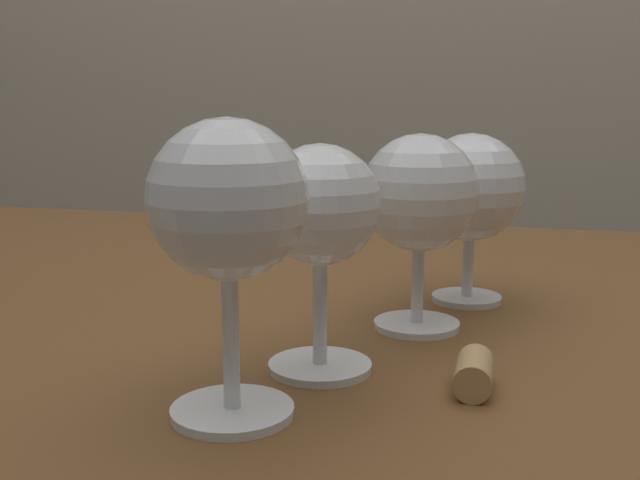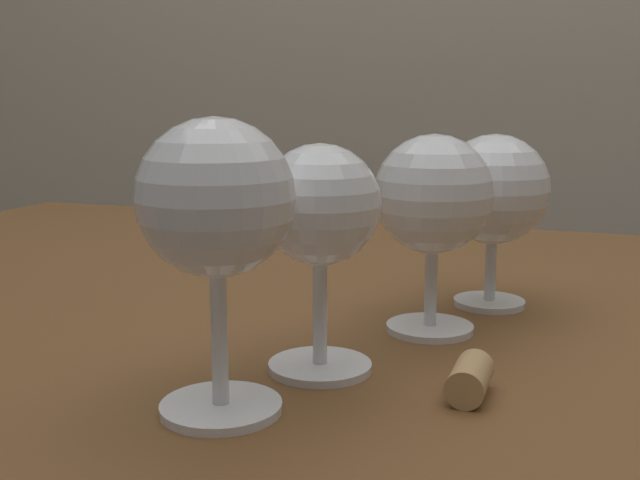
{
  "view_description": "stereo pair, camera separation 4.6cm",
  "coord_description": "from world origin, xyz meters",
  "px_view_note": "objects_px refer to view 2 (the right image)",
  "views": [
    {
      "loc": [
        0.09,
        -0.62,
        0.89
      ],
      "look_at": [
        -0.02,
        -0.18,
        0.8
      ],
      "focal_mm": 43.35,
      "sensor_mm": 36.0,
      "label": 1
    },
    {
      "loc": [
        0.13,
        -0.61,
        0.89
      ],
      "look_at": [
        -0.02,
        -0.18,
        0.8
      ],
      "focal_mm": 43.35,
      "sensor_mm": 36.0,
      "label": 2
    }
  ],
  "objects_px": {
    "wine_glass_port": "(433,200)",
    "cork": "(470,379)",
    "wine_glass_rose": "(216,206)",
    "wine_glass_cabernet": "(494,192)",
    "wine_glass_white": "(320,212)"
  },
  "relations": [
    {
      "from": "wine_glass_port",
      "to": "cork",
      "type": "relative_size",
      "value": 3.38
    },
    {
      "from": "wine_glass_port",
      "to": "cork",
      "type": "xyz_separation_m",
      "value": [
        0.05,
        -0.11,
        -0.08
      ]
    },
    {
      "from": "wine_glass_cabernet",
      "to": "cork",
      "type": "xyz_separation_m",
      "value": [
        0.02,
        -0.2,
        -0.08
      ]
    },
    {
      "from": "wine_glass_rose",
      "to": "wine_glass_cabernet",
      "type": "height_order",
      "value": "wine_glass_rose"
    },
    {
      "from": "wine_glass_port",
      "to": "cork",
      "type": "height_order",
      "value": "wine_glass_port"
    },
    {
      "from": "wine_glass_cabernet",
      "to": "wine_glass_white",
      "type": "bearing_deg",
      "value": -112.93
    },
    {
      "from": "cork",
      "to": "wine_glass_rose",
      "type": "bearing_deg",
      "value": -151.98
    },
    {
      "from": "wine_glass_rose",
      "to": "cork",
      "type": "height_order",
      "value": "wine_glass_rose"
    },
    {
      "from": "wine_glass_cabernet",
      "to": "wine_glass_port",
      "type": "bearing_deg",
      "value": -110.31
    },
    {
      "from": "wine_glass_rose",
      "to": "wine_glass_port",
      "type": "height_order",
      "value": "wine_glass_rose"
    },
    {
      "from": "wine_glass_white",
      "to": "cork",
      "type": "relative_size",
      "value": 3.35
    },
    {
      "from": "wine_glass_rose",
      "to": "cork",
      "type": "bearing_deg",
      "value": 28.02
    },
    {
      "from": "wine_glass_white",
      "to": "wine_glass_cabernet",
      "type": "xyz_separation_m",
      "value": [
        0.08,
        0.19,
        -0.01
      ]
    },
    {
      "from": "wine_glass_port",
      "to": "wine_glass_rose",
      "type": "bearing_deg",
      "value": -113.09
    },
    {
      "from": "wine_glass_white",
      "to": "wine_glass_port",
      "type": "xyz_separation_m",
      "value": [
        0.05,
        0.1,
        -0.0
      ]
    }
  ]
}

